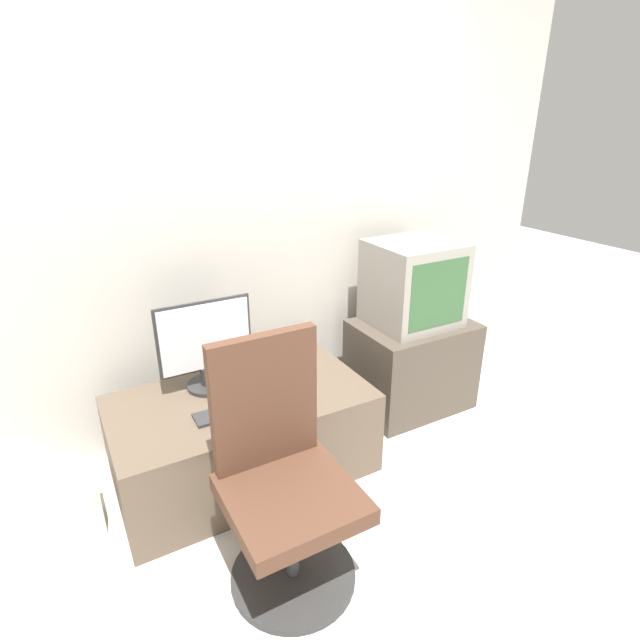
{
  "coord_description": "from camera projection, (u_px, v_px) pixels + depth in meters",
  "views": [
    {
      "loc": [
        -0.96,
        -1.24,
        1.75
      ],
      "look_at": [
        0.26,
        0.95,
        0.7
      ],
      "focal_mm": 28.0,
      "sensor_mm": 36.0,
      "label": 1
    }
  ],
  "objects": [
    {
      "name": "crt_tv",
      "position": [
        413.0,
        284.0,
        2.96
      ],
      "size": [
        0.49,
        0.45,
        0.5
      ],
      "color": "gray",
      "rests_on": "side_stand"
    },
    {
      "name": "side_stand",
      "position": [
        411.0,
        364.0,
        3.15
      ],
      "size": [
        0.7,
        0.52,
        0.56
      ],
      "color": "#4C4238",
      "rests_on": "ground_plane"
    },
    {
      "name": "ground_plane",
      "position": [
        375.0,
        560.0,
        2.11
      ],
      "size": [
        12.0,
        12.0,
        0.0
      ],
      "primitive_type": "plane",
      "color": "beige"
    },
    {
      "name": "wall_back",
      "position": [
        243.0,
        203.0,
        2.68
      ],
      "size": [
        4.4,
        0.05,
        2.6
      ],
      "color": "beige",
      "rests_on": "ground_plane"
    },
    {
      "name": "cardboard_box_lower",
      "position": [
        67.0,
        508.0,
        2.2
      ],
      "size": [
        0.27,
        0.2,
        0.28
      ],
      "color": "beige",
      "rests_on": "ground_plane"
    },
    {
      "name": "mouse",
      "position": [
        271.0,
        398.0,
        2.42
      ],
      "size": [
        0.05,
        0.04,
        0.03
      ],
      "color": "#4C4C51",
      "rests_on": "desk"
    },
    {
      "name": "main_monitor",
      "position": [
        206.0,
        346.0,
        2.47
      ],
      "size": [
        0.47,
        0.23,
        0.46
      ],
      "color": "#2D2D2D",
      "rests_on": "desk"
    },
    {
      "name": "keyboard",
      "position": [
        227.0,
        412.0,
        2.32
      ],
      "size": [
        0.3,
        0.11,
        0.01
      ],
      "color": "#2D2D2D",
      "rests_on": "desk"
    },
    {
      "name": "desk",
      "position": [
        243.0,
        434.0,
        2.55
      ],
      "size": [
        1.26,
        0.7,
        0.45
      ],
      "color": "brown",
      "rests_on": "ground_plane"
    },
    {
      "name": "office_chair",
      "position": [
        283.0,
        484.0,
        1.92
      ],
      "size": [
        0.5,
        0.5,
        1.0
      ],
      "color": "#333333",
      "rests_on": "ground_plane"
    }
  ]
}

